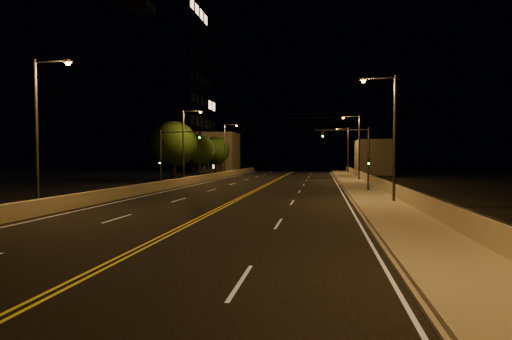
% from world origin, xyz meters
% --- Properties ---
extents(ground, '(160.00, 160.00, 0.00)m').
position_xyz_m(ground, '(0.00, 0.00, 0.00)').
color(ground, black).
rests_on(ground, ground).
extents(road, '(18.00, 120.00, 0.02)m').
position_xyz_m(road, '(0.00, 20.00, 0.01)').
color(road, black).
rests_on(road, ground).
extents(sidewalk, '(3.60, 120.00, 0.30)m').
position_xyz_m(sidewalk, '(10.80, 20.00, 0.15)').
color(sidewalk, gray).
rests_on(sidewalk, ground).
extents(curb, '(0.14, 120.00, 0.15)m').
position_xyz_m(curb, '(8.93, 20.00, 0.07)').
color(curb, gray).
rests_on(curb, ground).
extents(parapet_wall, '(0.30, 120.00, 1.00)m').
position_xyz_m(parapet_wall, '(12.45, 20.00, 0.80)').
color(parapet_wall, '#AEA291').
rests_on(parapet_wall, sidewalk).
extents(jersey_barrier, '(0.45, 120.00, 0.96)m').
position_xyz_m(jersey_barrier, '(-9.68, 20.00, 0.48)').
color(jersey_barrier, '#AEA291').
rests_on(jersey_barrier, ground).
extents(distant_building_right, '(6.00, 10.00, 6.78)m').
position_xyz_m(distant_building_right, '(16.50, 67.95, 3.39)').
color(distant_building_right, slate).
rests_on(distant_building_right, ground).
extents(distant_building_left, '(8.00, 8.00, 8.81)m').
position_xyz_m(distant_building_left, '(-16.00, 71.87, 4.41)').
color(distant_building_left, slate).
rests_on(distant_building_left, ground).
extents(parapet_rail, '(0.06, 120.00, 0.06)m').
position_xyz_m(parapet_rail, '(12.45, 20.00, 1.33)').
color(parapet_rail, black).
rests_on(parapet_rail, parapet_wall).
extents(lane_markings, '(17.32, 116.00, 0.00)m').
position_xyz_m(lane_markings, '(0.00, 19.93, 0.02)').
color(lane_markings, silver).
rests_on(lane_markings, road).
extents(streetlight_1, '(2.55, 0.28, 9.25)m').
position_xyz_m(streetlight_1, '(11.52, 19.57, 5.34)').
color(streetlight_1, '#2D2D33').
rests_on(streetlight_1, ground).
extents(streetlight_2, '(2.55, 0.28, 9.25)m').
position_xyz_m(streetlight_2, '(11.52, 44.93, 5.34)').
color(streetlight_2, '#2D2D33').
rests_on(streetlight_2, ground).
extents(streetlight_3, '(2.55, 0.28, 9.25)m').
position_xyz_m(streetlight_3, '(11.52, 66.97, 5.34)').
color(streetlight_3, '#2D2D33').
rests_on(streetlight_3, ground).
extents(streetlight_4, '(2.55, 0.28, 9.25)m').
position_xyz_m(streetlight_4, '(-9.92, 11.31, 5.34)').
color(streetlight_4, '#2D2D33').
rests_on(streetlight_4, ground).
extents(streetlight_5, '(2.55, 0.28, 9.25)m').
position_xyz_m(streetlight_5, '(-9.92, 35.30, 5.34)').
color(streetlight_5, '#2D2D33').
rests_on(streetlight_5, ground).
extents(streetlight_6, '(2.55, 0.28, 9.25)m').
position_xyz_m(streetlight_6, '(-9.92, 54.99, 5.34)').
color(streetlight_6, '#2D2D33').
rests_on(streetlight_6, ground).
extents(traffic_signal_right, '(5.11, 0.31, 6.21)m').
position_xyz_m(traffic_signal_right, '(10.01, 27.83, 3.92)').
color(traffic_signal_right, '#2D2D33').
rests_on(traffic_signal_right, ground).
extents(traffic_signal_left, '(5.11, 0.31, 6.21)m').
position_xyz_m(traffic_signal_left, '(-8.81, 27.83, 3.92)').
color(traffic_signal_left, '#2D2D33').
rests_on(traffic_signal_left, ground).
extents(overhead_wires, '(22.00, 0.03, 0.83)m').
position_xyz_m(overhead_wires, '(0.00, 29.50, 7.40)').
color(overhead_wires, black).
extents(building_tower, '(24.00, 15.00, 31.58)m').
position_xyz_m(building_tower, '(-26.24, 55.96, 15.22)').
color(building_tower, slate).
rests_on(building_tower, ground).
extents(tree_0, '(6.09, 6.09, 8.25)m').
position_xyz_m(tree_0, '(-12.91, 38.93, 5.20)').
color(tree_0, black).
rests_on(tree_0, ground).
extents(tree_1, '(5.05, 5.05, 6.84)m').
position_xyz_m(tree_1, '(-15.72, 45.02, 4.31)').
color(tree_1, black).
rests_on(tree_1, ground).
extents(tree_2, '(5.40, 5.40, 7.32)m').
position_xyz_m(tree_2, '(-13.98, 52.14, 4.61)').
color(tree_2, black).
rests_on(tree_2, ground).
extents(tree_3, '(5.44, 5.44, 7.37)m').
position_xyz_m(tree_3, '(-13.50, 60.43, 4.64)').
color(tree_3, black).
rests_on(tree_3, ground).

